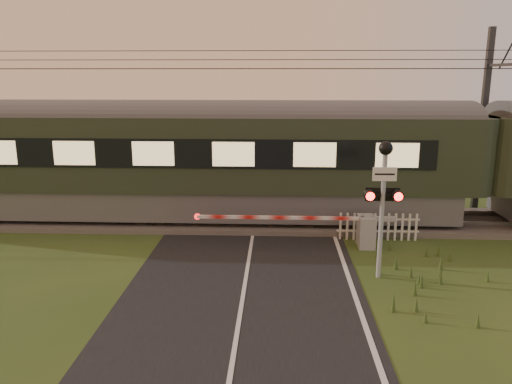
{
  "coord_description": "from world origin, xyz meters",
  "views": [
    {
      "loc": [
        0.82,
        -11.15,
        5.33
      ],
      "look_at": [
        0.19,
        3.2,
        1.92
      ],
      "focal_mm": 35.0,
      "sensor_mm": 36.0,
      "label": 1
    }
  ],
  "objects_px": {
    "train": "(481,161)",
    "picket_fence": "(378,227)",
    "boom_gate": "(356,229)",
    "catenary_mast": "(484,118)",
    "crossing_signal": "(384,186)"
  },
  "relations": [
    {
      "from": "catenary_mast",
      "to": "picket_fence",
      "type": "bearing_deg",
      "value": -138.69
    },
    {
      "from": "catenary_mast",
      "to": "train",
      "type": "bearing_deg",
      "value": -110.6
    },
    {
      "from": "boom_gate",
      "to": "train",
      "type": "bearing_deg",
      "value": 28.59
    },
    {
      "from": "train",
      "to": "boom_gate",
      "type": "distance_m",
      "value": 5.6
    },
    {
      "from": "boom_gate",
      "to": "catenary_mast",
      "type": "distance_m",
      "value": 7.92
    },
    {
      "from": "boom_gate",
      "to": "crossing_signal",
      "type": "distance_m",
      "value": 3.16
    },
    {
      "from": "train",
      "to": "picket_fence",
      "type": "relative_size",
      "value": 16.46
    },
    {
      "from": "train",
      "to": "boom_gate",
      "type": "xyz_separation_m",
      "value": [
        -4.66,
        -2.54,
        -1.78
      ]
    },
    {
      "from": "boom_gate",
      "to": "catenary_mast",
      "type": "height_order",
      "value": "catenary_mast"
    },
    {
      "from": "train",
      "to": "crossing_signal",
      "type": "xyz_separation_m",
      "value": [
        -4.43,
        -5.0,
        0.19
      ]
    },
    {
      "from": "picket_fence",
      "to": "catenary_mast",
      "type": "relative_size",
      "value": 0.38
    },
    {
      "from": "train",
      "to": "boom_gate",
      "type": "relative_size",
      "value": 6.96
    },
    {
      "from": "boom_gate",
      "to": "picket_fence",
      "type": "relative_size",
      "value": 2.37
    },
    {
      "from": "train",
      "to": "boom_gate",
      "type": "height_order",
      "value": "train"
    },
    {
      "from": "crossing_signal",
      "to": "catenary_mast",
      "type": "height_order",
      "value": "catenary_mast"
    }
  ]
}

